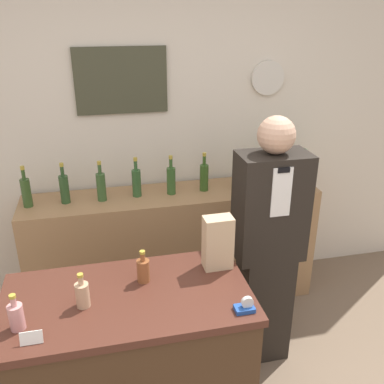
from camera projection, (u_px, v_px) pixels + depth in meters
The scene contains 19 objects.
back_wall at pixel (145, 129), 3.22m from camera, with size 5.20×0.09×2.70m.
back_shelf at pixel (174, 248), 3.35m from camera, with size 2.19×0.44×0.93m.
display_counter at pixel (132, 369), 2.22m from camera, with size 1.19×0.63×0.93m.
shopkeeper at pixel (267, 247), 2.66m from camera, with size 0.42×0.26×1.65m.
potted_plant at pixel (297, 165), 3.27m from camera, with size 0.23×0.23×0.30m.
paper_bag at pixel (218, 243), 2.21m from camera, with size 0.15×0.10×0.29m.
tape_dispenser at pixel (245, 306), 1.92m from camera, with size 0.09×0.06×0.07m.
price_card_left at pixel (31, 338), 1.73m from camera, with size 0.09×0.02×0.06m.
counter_bottle_0 at pixel (16, 316), 1.80m from camera, with size 0.06×0.06×0.17m.
counter_bottle_1 at pixel (82, 294), 1.94m from camera, with size 0.06×0.06×0.17m.
counter_bottle_2 at pixel (143, 270), 2.12m from camera, with size 0.06×0.06×0.17m.
shelf_bottle_0 at pixel (26, 192), 2.91m from camera, with size 0.06×0.06×0.29m.
shelf_bottle_1 at pixel (64, 188), 2.97m from camera, with size 0.06×0.06×0.29m.
shelf_bottle_2 at pixel (101, 186), 3.01m from camera, with size 0.06×0.06×0.29m.
shelf_bottle_3 at pixel (137, 182), 3.08m from camera, with size 0.06×0.06×0.29m.
shelf_bottle_4 at pixel (171, 180), 3.12m from camera, with size 0.06×0.06×0.29m.
shelf_bottle_5 at pixel (204, 176), 3.18m from camera, with size 0.06×0.06×0.29m.
shelf_bottle_6 at pixel (237, 174), 3.22m from camera, with size 0.06×0.06×0.29m.
shelf_bottle_7 at pixel (269, 172), 3.26m from camera, with size 0.06×0.06×0.29m.
Camera 1 is at (-0.35, -1.14, 2.19)m, focal length 40.00 mm.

